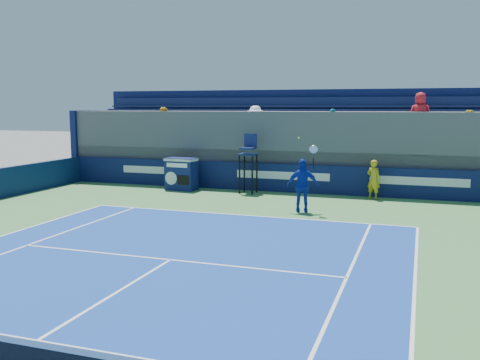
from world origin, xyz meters
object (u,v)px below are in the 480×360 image
(match_clock, at_px, (181,173))
(tennis_player, at_px, (303,186))
(ball_person, at_px, (374,179))
(umpire_chair, at_px, (249,157))

(match_clock, bearing_deg, tennis_player, -27.46)
(ball_person, relative_size, match_clock, 1.10)
(match_clock, height_order, tennis_player, tennis_player)
(match_clock, bearing_deg, umpire_chair, 3.40)
(ball_person, distance_m, umpire_chair, 5.13)
(match_clock, relative_size, tennis_player, 0.54)
(match_clock, xyz_separation_m, umpire_chair, (2.99, 0.18, 0.79))
(ball_person, relative_size, tennis_player, 0.60)
(ball_person, height_order, umpire_chair, umpire_chair)
(ball_person, xyz_separation_m, umpire_chair, (-5.07, -0.15, 0.75))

